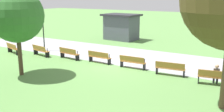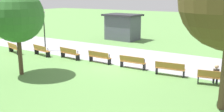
{
  "view_description": "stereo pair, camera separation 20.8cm",
  "coord_description": "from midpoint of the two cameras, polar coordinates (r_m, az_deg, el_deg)",
  "views": [
    {
      "loc": [
        8.89,
        -15.21,
        4.92
      ],
      "look_at": [
        -0.0,
        -0.53,
        0.8
      ],
      "focal_mm": 40.96,
      "sensor_mm": 36.0,
      "label": 1
    },
    {
      "loc": [
        9.07,
        -15.1,
        4.92
      ],
      "look_at": [
        -0.0,
        -0.53,
        0.8
      ],
      "focal_mm": 40.96,
      "sensor_mm": 36.0,
      "label": 2
    }
  ],
  "objects": [
    {
      "name": "kiosk",
      "position": [
        28.68,
        2.58,
        6.57
      ],
      "size": [
        4.07,
        3.06,
        2.85
      ],
      "rotation": [
        0.0,
        0.0,
        -0.07
      ],
      "color": "#4C515B",
      "rests_on": "ground"
    },
    {
      "name": "tree_0",
      "position": [
        16.56,
        -20.18,
        8.47
      ],
      "size": [
        3.28,
        3.28,
        5.36
      ],
      "color": "#4C3828",
      "rests_on": "ground"
    },
    {
      "name": "path_paving",
      "position": [
        20.9,
        5.51,
        -0.17
      ],
      "size": [
        33.8,
        6.01,
        0.01
      ],
      "primitive_type": "cube",
      "color": "#939399",
      "rests_on": "ground"
    },
    {
      "name": "bench_2",
      "position": [
        20.27,
        -9.2,
        0.66
      ],
      "size": [
        1.86,
        0.67,
        0.89
      ],
      "rotation": [
        0.0,
        0.0,
        -0.11
      ],
      "color": "#B27538",
      "rests_on": "ground"
    },
    {
      "name": "bench_4",
      "position": [
        17.45,
        4.91,
        -1.31
      ],
      "size": [
        1.83,
        0.54,
        0.89
      ],
      "rotation": [
        0.0,
        0.0,
        0.04
      ],
      "color": "#B27538",
      "rests_on": "ground"
    },
    {
      "name": "bench_5",
      "position": [
        16.26,
        13.16,
        -2.73
      ],
      "size": [
        1.86,
        0.67,
        0.89
      ],
      "rotation": [
        0.0,
        0.0,
        0.11
      ],
      "color": "#B27538",
      "rests_on": "ground"
    },
    {
      "name": "lamp_post",
      "position": [
        23.63,
        -14.73,
        7.29
      ],
      "size": [
        0.32,
        0.32,
        3.6
      ],
      "color": "black",
      "rests_on": "ground"
    },
    {
      "name": "ground_plane",
      "position": [
        18.28,
        1.21,
        -2.11
      ],
      "size": [
        120.0,
        120.0,
        0.0
      ],
      "primitive_type": "plane",
      "color": "#5B8C47"
    },
    {
      "name": "person_seated",
      "position": [
        15.37,
        22.55,
        -3.75
      ],
      "size": [
        0.4,
        0.56,
        1.2
      ],
      "rotation": [
        0.0,
        0.0,
        0.19
      ],
      "color": "#4C4238",
      "rests_on": "ground"
    },
    {
      "name": "bench_3",
      "position": [
        18.8,
        -2.51,
        -0.19
      ],
      "size": [
        1.83,
        0.54,
        0.89
      ],
      "rotation": [
        0.0,
        0.0,
        -0.04
      ],
      "color": "#B27538",
      "rests_on": "ground"
    },
    {
      "name": "bench_0",
      "position": [
        23.47,
        -20.78,
        1.7
      ],
      "size": [
        1.88,
        0.93,
        0.89
      ],
      "rotation": [
        0.0,
        0.0,
        -0.26
      ],
      "color": "#B27538",
      "rests_on": "ground"
    },
    {
      "name": "bench_1",
      "position": [
        21.84,
        -15.26,
        1.28
      ],
      "size": [
        1.87,
        0.8,
        0.89
      ],
      "rotation": [
        0.0,
        0.0,
        -0.19
      ],
      "color": "#B27538",
      "rests_on": "ground"
    },
    {
      "name": "bench_6",
      "position": [
        15.28,
        22.28,
        -4.46
      ],
      "size": [
        1.87,
        0.8,
        0.89
      ],
      "rotation": [
        0.0,
        0.0,
        0.19
      ],
      "color": "#B27538",
      "rests_on": "ground"
    }
  ]
}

